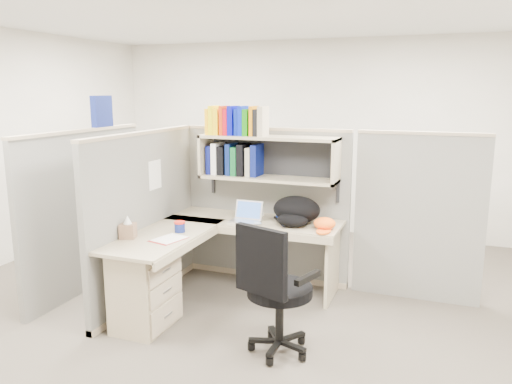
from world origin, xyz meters
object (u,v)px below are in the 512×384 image
at_px(snack_canister, 180,227).
at_px(backpack, 295,211).
at_px(desk, 177,270).
at_px(task_chair, 276,309).
at_px(laptop, 245,212).

bearing_deg(snack_canister, backpack, 33.70).
xyz_separation_m(desk, task_chair, (1.03, -0.32, -0.07)).
distance_m(desk, backpack, 1.24).
relative_size(laptop, backpack, 0.61).
bearing_deg(laptop, task_chair, -56.61).
bearing_deg(task_chair, laptop, 122.53).
distance_m(desk, task_chair, 1.08).
distance_m(backpack, snack_canister, 1.10).
distance_m(laptop, snack_canister, 0.69).
height_order(snack_canister, task_chair, task_chair).
relative_size(desk, snack_canister, 17.27).
bearing_deg(task_chair, desk, 162.81).
xyz_separation_m(snack_canister, task_chair, (1.10, -0.52, -0.41)).
xyz_separation_m(backpack, task_chair, (0.19, -1.13, -0.49)).
distance_m(backpack, task_chair, 1.24).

